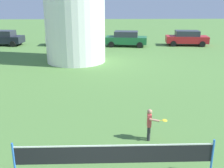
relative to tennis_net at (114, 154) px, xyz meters
name	(u,v)px	position (x,y,z in m)	size (l,w,h in m)	color
tennis_net	(114,154)	(0.00, 0.00, 0.00)	(5.75, 0.06, 1.10)	blue
player_far	(150,123)	(1.36, 2.02, -0.01)	(0.70, 0.53, 1.19)	#333338
parked_car_black	(4,38)	(-10.84, 22.50, 0.12)	(4.22, 2.33, 1.56)	#1E232D
parked_car_silver	(65,38)	(-4.30, 22.33, 0.12)	(3.94, 2.01, 1.56)	silver
parked_car_green	(126,39)	(2.09, 21.48, 0.12)	(4.45, 2.39, 1.56)	#1E6638
parked_car_red	(187,38)	(8.55, 21.78, 0.12)	(4.50, 2.28, 1.56)	red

